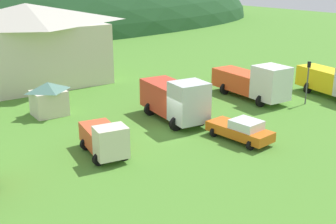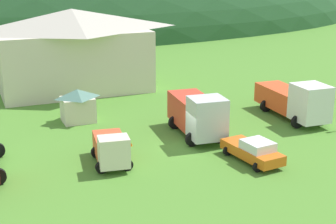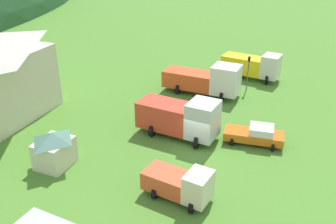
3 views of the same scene
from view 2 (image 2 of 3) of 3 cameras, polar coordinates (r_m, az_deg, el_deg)
The scene contains 9 objects.
ground_plane at distance 37.84m, azimuth 1.98°, elevation -3.98°, with size 200.00×200.00×0.00m, color #4C842D.
forested_hill_backdrop at distance 106.76m, azimuth -14.62°, elevation 9.16°, with size 149.73×60.00×39.62m, color #234C28.
depot_building at distance 53.99m, azimuth -10.67°, elevation 7.01°, with size 16.49×8.98×8.64m.
play_shed_cream at distance 43.94m, azimuth -10.20°, elevation 0.79°, with size 2.91×2.49×2.88m.
light_truck_cream at distance 34.47m, azimuth -6.45°, elevation -4.09°, with size 2.88×4.89×2.42m.
tow_truck_silver at distance 39.59m, azimuth 3.38°, elevation -0.16°, with size 3.78×7.31×3.67m.
heavy_rig_white at distance 45.12m, azimuth 14.25°, elevation 1.33°, with size 3.60×8.49×3.60m.
service_pickup_orange at distance 35.36m, azimuth 9.64°, elevation -4.33°, with size 2.74×5.13×1.66m.
traffic_cone_near_pickup at distance 38.09m, azimuth -4.18°, elevation -3.88°, with size 0.36×0.36×0.58m, color orange.
Camera 2 is at (-14.75, -32.12, 13.53)m, focal length 53.75 mm.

